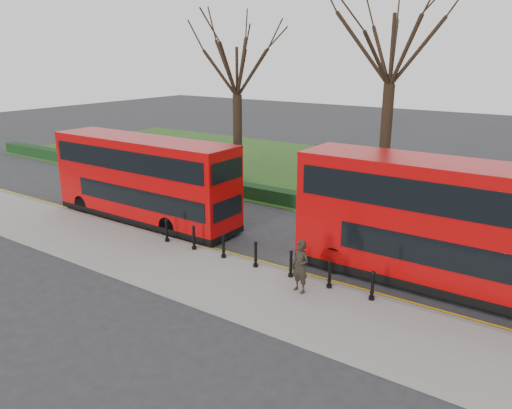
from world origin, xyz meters
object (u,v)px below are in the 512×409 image
Objects in this scene: bollard_row at (256,255)px; bus_lead at (144,180)px; bus_rear at (456,228)px; pedestrian at (300,266)px.

bus_lead is at bearing 167.27° from bollard_row.
bus_rear is (6.63, 2.70, 1.65)m from bollard_row.
bus_lead is 0.92× the size of bus_rear.
bollard_row is 2.66m from pedestrian.
bollard_row is at bearing -12.73° from bus_lead.
bus_rear is at bearing 22.16° from bollard_row.
bollard_row is 0.92× the size of bus_lead.
bus_rear is at bearing 54.72° from pedestrian.
pedestrian is (-4.16, -3.56, -1.20)m from bus_rear.
bus_rear is 6.05× the size of pedestrian.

